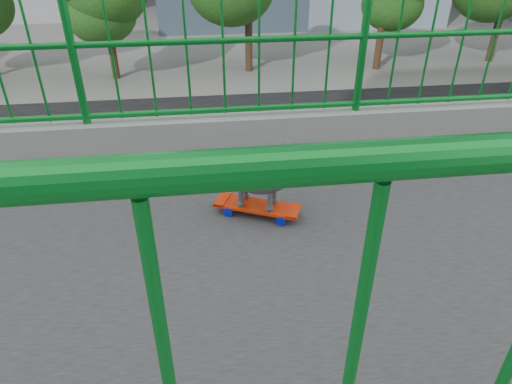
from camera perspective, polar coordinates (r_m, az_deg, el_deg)
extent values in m
cube|color=black|center=(17.13, -9.09, 1.32)|extent=(18.00, 90.00, 0.02)
cube|color=#2D2D2F|center=(2.71, -23.34, -14.99)|extent=(3.00, 24.00, 0.50)
cube|color=gray|center=(3.61, -19.86, 5.92)|extent=(0.20, 24.00, 0.30)
cylinder|color=#0D7B25|center=(3.38, -22.08, 16.59)|extent=(0.04, 24.00, 0.04)
cylinder|color=#0D7B25|center=(3.38, -22.08, 16.59)|extent=(0.06, 0.06, 1.10)
cylinder|color=black|center=(28.93, -17.40, 16.02)|extent=(0.44, 0.44, 2.73)
cylinder|color=black|center=(29.07, -0.90, 17.61)|extent=(0.44, 0.44, 2.87)
cylinder|color=black|center=(30.47, 15.07, 17.05)|extent=(0.44, 0.44, 2.66)
cylinder|color=black|center=(34.75, 27.60, 16.71)|extent=(0.44, 0.44, 3.01)
cube|color=#F22E08|center=(2.81, 0.17, -1.76)|extent=(0.35, 0.54, 0.02)
cube|color=#99999E|center=(2.86, -3.04, -1.56)|extent=(0.10, 0.07, 0.02)
cylinder|color=#0817B7|center=(2.92, -2.61, -1.04)|extent=(0.05, 0.07, 0.06)
sphere|color=yellow|center=(2.92, -2.61, -1.04)|extent=(0.03, 0.03, 0.03)
cylinder|color=#0817B7|center=(2.82, -3.48, -2.46)|extent=(0.05, 0.07, 0.06)
sphere|color=yellow|center=(2.82, -3.48, -2.46)|extent=(0.03, 0.03, 0.03)
cube|color=#99999E|center=(2.78, 3.48, -2.64)|extent=(0.10, 0.07, 0.02)
cylinder|color=#0817B7|center=(2.84, 3.79, -2.08)|extent=(0.05, 0.07, 0.06)
sphere|color=yellow|center=(2.84, 3.79, -2.08)|extent=(0.03, 0.03, 0.03)
cylinder|color=#0817B7|center=(2.74, 3.14, -3.59)|extent=(0.05, 0.07, 0.06)
sphere|color=yellow|center=(2.74, 3.14, -3.59)|extent=(0.03, 0.03, 0.03)
ellipsoid|color=#302D32|center=(2.70, 0.18, 1.99)|extent=(0.32, 0.38, 0.22)
sphere|color=#302D32|center=(2.59, 4.07, 4.12)|extent=(0.15, 0.15, 0.15)
sphere|color=black|center=(2.58, 6.14, 3.45)|extent=(0.03, 0.03, 0.03)
sphere|color=#302D32|center=(2.72, -3.41, 3.28)|extent=(0.07, 0.07, 0.07)
cylinder|color=#302D32|center=(2.78, 2.26, -0.23)|extent=(0.03, 0.03, 0.14)
cylinder|color=#302D32|center=(2.71, 1.76, -1.25)|extent=(0.03, 0.03, 0.14)
cylinder|color=#302D32|center=(2.83, -1.34, 0.33)|extent=(0.03, 0.03, 0.14)
cylinder|color=#302D32|center=(2.75, -1.94, -0.65)|extent=(0.03, 0.03, 0.14)
imported|color=silver|center=(16.44, 2.96, 3.37)|extent=(2.57, 5.58, 1.55)
imported|color=red|center=(19.34, -15.80, 6.57)|extent=(2.02, 4.98, 1.45)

